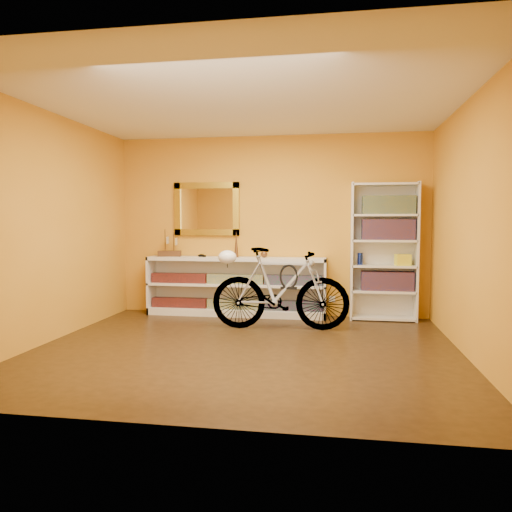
% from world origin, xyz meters
% --- Properties ---
extents(floor, '(4.50, 4.00, 0.01)m').
position_xyz_m(floor, '(0.00, 0.00, -0.01)').
color(floor, black).
rests_on(floor, ground).
extents(ceiling, '(4.50, 4.00, 0.01)m').
position_xyz_m(ceiling, '(0.00, 0.00, 2.60)').
color(ceiling, silver).
rests_on(ceiling, ground).
extents(back_wall, '(4.50, 0.01, 2.60)m').
position_xyz_m(back_wall, '(0.00, 2.00, 1.30)').
color(back_wall, orange).
rests_on(back_wall, ground).
extents(left_wall, '(0.01, 4.00, 2.60)m').
position_xyz_m(left_wall, '(-2.25, 0.00, 1.30)').
color(left_wall, orange).
rests_on(left_wall, ground).
extents(right_wall, '(0.01, 4.00, 2.60)m').
position_xyz_m(right_wall, '(2.25, 0.00, 1.30)').
color(right_wall, orange).
rests_on(right_wall, ground).
extents(gilt_mirror, '(0.98, 0.06, 0.78)m').
position_xyz_m(gilt_mirror, '(-0.95, 1.97, 1.55)').
color(gilt_mirror, olive).
rests_on(gilt_mirror, back_wall).
extents(wall_socket, '(0.09, 0.02, 0.09)m').
position_xyz_m(wall_socket, '(0.90, 1.99, 0.25)').
color(wall_socket, silver).
rests_on(wall_socket, back_wall).
extents(console_unit, '(2.60, 0.35, 0.85)m').
position_xyz_m(console_unit, '(-0.48, 1.81, 0.42)').
color(console_unit, silver).
rests_on(console_unit, floor).
extents(cd_row_lower, '(2.50, 0.13, 0.14)m').
position_xyz_m(cd_row_lower, '(-0.48, 1.79, 0.17)').
color(cd_row_lower, black).
rests_on(cd_row_lower, console_unit).
extents(cd_row_upper, '(2.50, 0.13, 0.14)m').
position_xyz_m(cd_row_upper, '(-0.48, 1.79, 0.54)').
color(cd_row_upper, navy).
rests_on(cd_row_upper, console_unit).
extents(model_ship, '(0.35, 0.18, 0.40)m').
position_xyz_m(model_ship, '(-1.48, 1.81, 1.05)').
color(model_ship, '#3F2411').
rests_on(model_ship, console_unit).
extents(toy_car, '(0.00, 0.00, 0.00)m').
position_xyz_m(toy_car, '(-0.98, 1.81, 0.85)').
color(toy_car, black).
rests_on(toy_car, console_unit).
extents(bronze_ornament, '(0.07, 0.07, 0.38)m').
position_xyz_m(bronze_ornament, '(-0.47, 1.81, 1.04)').
color(bronze_ornament, brown).
rests_on(bronze_ornament, console_unit).
extents(decorative_orb, '(0.10, 0.10, 0.10)m').
position_xyz_m(decorative_orb, '(-0.07, 1.81, 0.90)').
color(decorative_orb, brown).
rests_on(decorative_orb, console_unit).
extents(bookcase, '(0.90, 0.30, 1.90)m').
position_xyz_m(bookcase, '(1.60, 1.84, 0.95)').
color(bookcase, silver).
rests_on(bookcase, floor).
extents(book_row_a, '(0.70, 0.22, 0.26)m').
position_xyz_m(book_row_a, '(1.65, 1.84, 0.55)').
color(book_row_a, maroon).
rests_on(book_row_a, bookcase).
extents(book_row_b, '(0.70, 0.22, 0.28)m').
position_xyz_m(book_row_b, '(1.65, 1.84, 1.25)').
color(book_row_b, maroon).
rests_on(book_row_b, bookcase).
extents(book_row_c, '(0.70, 0.22, 0.25)m').
position_xyz_m(book_row_c, '(1.65, 1.84, 1.59)').
color(book_row_c, navy).
rests_on(book_row_c, bookcase).
extents(travel_mug, '(0.07, 0.07, 0.17)m').
position_xyz_m(travel_mug, '(1.28, 1.82, 0.85)').
color(travel_mug, navy).
rests_on(travel_mug, bookcase).
extents(red_tin, '(0.16, 0.16, 0.16)m').
position_xyz_m(red_tin, '(1.40, 1.87, 1.55)').
color(red_tin, maroon).
rests_on(red_tin, bookcase).
extents(yellow_bag, '(0.22, 0.17, 0.15)m').
position_xyz_m(yellow_bag, '(1.85, 1.80, 0.84)').
color(yellow_bag, yellow).
rests_on(yellow_bag, bookcase).
extents(bicycle, '(0.56, 1.79, 1.04)m').
position_xyz_m(bicycle, '(0.26, 1.00, 0.52)').
color(bicycle, silver).
rests_on(bicycle, floor).
extents(helmet, '(0.23, 0.22, 0.17)m').
position_xyz_m(helmet, '(-0.41, 0.96, 0.91)').
color(helmet, white).
rests_on(helmet, bicycle).
extents(u_lock, '(0.23, 0.02, 0.23)m').
position_xyz_m(u_lock, '(0.37, 1.01, 0.67)').
color(u_lock, black).
rests_on(u_lock, bicycle).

